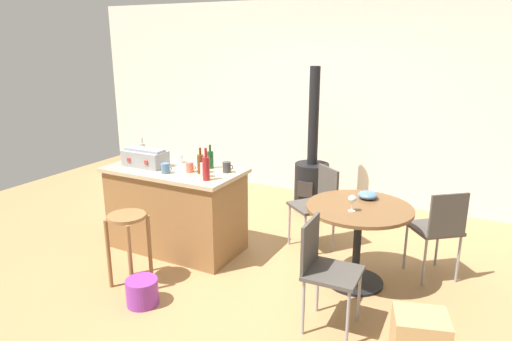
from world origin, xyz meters
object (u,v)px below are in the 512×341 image
object	(u,v)px
wooden_stool	(128,234)
folding_chair_far	(324,266)
folding_chair_left	(439,227)
bottle_1	(210,159)
wood_stove	(312,176)
serving_bowl	(368,195)
cup_3	(227,167)
bottle_3	(204,170)
cup_0	(166,168)
folding_chair_near	(318,201)
bottle_4	(143,150)
bottle_2	(206,168)
cup_2	(180,158)
kitchen_island	(176,208)
toolbox	(145,158)
plastic_bucket	(142,292)
cardboard_box	(419,339)
dining_table	(358,225)
wine_glass	(352,199)
bottle_0	(201,163)
cup_1	(190,167)

from	to	relation	value
wooden_stool	folding_chair_far	distance (m)	1.78
folding_chair_left	bottle_1	bearing A→B (deg)	-170.22
wood_stove	serving_bowl	world-z (taller)	wood_stove
bottle_1	cup_3	bearing A→B (deg)	-13.47
bottle_3	cup_0	bearing A→B (deg)	-172.03
folding_chair_near	cup_3	size ratio (longest dim) A/B	7.39
wooden_stool	bottle_4	xyz separation A→B (m)	(-0.66, 1.01, 0.48)
bottle_2	cup_2	xyz separation A→B (m)	(-0.61, 0.41, -0.08)
wooden_stool	cup_0	size ratio (longest dim) A/B	5.55
kitchen_island	bottle_1	world-z (taller)	bottle_1
cup_2	cup_3	world-z (taller)	cup_3
folding_chair_far	toolbox	distance (m)	2.30
folding_chair_left	cup_3	world-z (taller)	cup_3
plastic_bucket	wooden_stool	bearing A→B (deg)	146.09
cup_3	cardboard_box	xyz separation A→B (m)	(2.04, -0.84, -0.76)
wooden_stool	folding_chair_near	bearing A→B (deg)	51.33
dining_table	cardboard_box	world-z (taller)	dining_table
dining_table	serving_bowl	world-z (taller)	serving_bowl
cup_3	cardboard_box	distance (m)	2.33
bottle_1	bottle_3	size ratio (longest dim) A/B	1.26
folding_chair_left	wine_glass	world-z (taller)	wine_glass
serving_bowl	toolbox	bearing A→B (deg)	-168.83
dining_table	cup_0	distance (m)	1.94
kitchen_island	bottle_2	xyz separation A→B (m)	(0.53, -0.19, 0.56)
wood_stove	wine_glass	xyz separation A→B (m)	(1.02, -1.74, 0.40)
cup_2	bottle_0	bearing A→B (deg)	-28.70
wood_stove	bottle_1	size ratio (longest dim) A/B	7.49
cup_1	cardboard_box	xyz separation A→B (m)	(2.37, -0.68, -0.76)
bottle_4	toolbox	bearing A→B (deg)	-44.55
folding_chair_left	bottle_2	bearing A→B (deg)	-159.45
cup_0	serving_bowl	xyz separation A→B (m)	(1.88, 0.56, -0.15)
wine_glass	dining_table	bearing A→B (deg)	78.69
serving_bowl	wood_stove	bearing A→B (deg)	127.90
folding_chair_near	cup_0	bearing A→B (deg)	-145.51
bottle_1	bottle_2	distance (m)	0.42
bottle_1	cup_2	distance (m)	0.42
cup_3	cup_2	bearing A→B (deg)	171.75
cup_0	cup_2	size ratio (longest dim) A/B	1.06
cup_0	cup_1	distance (m)	0.24
kitchen_island	bottle_4	size ratio (longest dim) A/B	5.93
folding_chair_far	serving_bowl	world-z (taller)	folding_chair_far
wooden_stool	folding_chair_left	size ratio (longest dim) A/B	0.77
wooden_stool	wood_stove	world-z (taller)	wood_stove
folding_chair_far	cup_2	bearing A→B (deg)	156.63
cup_1	cup_2	bearing A→B (deg)	140.58
bottle_4	folding_chair_far	bearing A→B (deg)	-18.24
folding_chair_far	bottle_4	size ratio (longest dim) A/B	3.64
toolbox	kitchen_island	bearing A→B (deg)	11.39
dining_table	cup_1	size ratio (longest dim) A/B	8.18
toolbox	bottle_0	distance (m)	0.67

